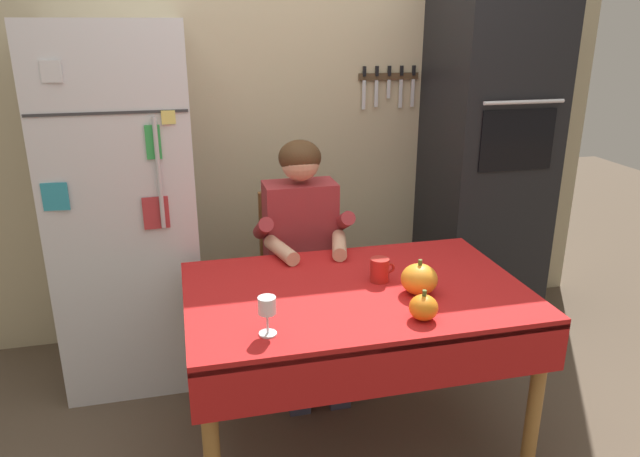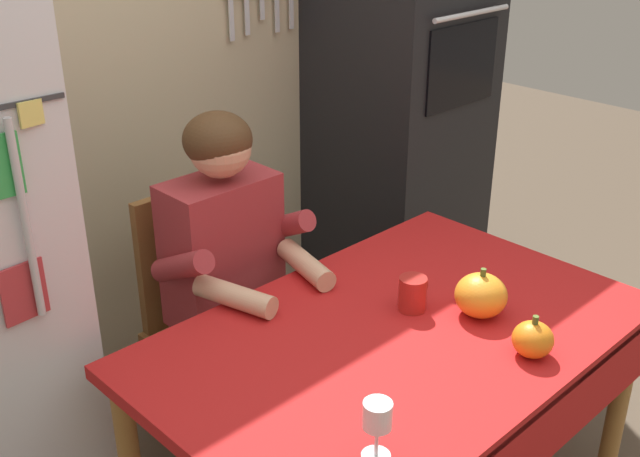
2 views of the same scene
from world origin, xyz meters
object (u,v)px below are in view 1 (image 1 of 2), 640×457
Objects in this scene: wall_oven at (486,156)px; refrigerator at (126,207)px; seated_person at (303,243)px; wine_glass at (267,308)px; pumpkin_large at (419,279)px; dining_table at (357,309)px; pumpkin_medium at (424,307)px; chair_behind_person at (296,270)px; coffee_mug at (380,270)px.

refrigerator is at bearing -178.86° from wall_oven.
refrigerator reaches higher than seated_person.
wine_glass is 0.68m from pumpkin_large.
wall_oven reaches higher than refrigerator.
wine_glass is (0.54, -1.16, -0.06)m from refrigerator.
dining_table is 11.85× the size of pumpkin_medium.
seated_person is 10.54× the size of pumpkin_medium.
refrigerator is at bearing 137.09° from dining_table.
wall_oven reaches higher than chair_behind_person.
coffee_mug reaches higher than dining_table.
pumpkin_large is at bearing -69.24° from chair_behind_person.
pumpkin_medium is (0.16, -0.30, 0.13)m from dining_table.
wine_glass is at bearing -106.48° from chair_behind_person.
dining_table is 0.81m from chair_behind_person.
dining_table is at bearing -150.07° from coffee_mug.
coffee_mug is at bearing 32.62° from wine_glass.
chair_behind_person is 0.81m from coffee_mug.
chair_behind_person is 1.16m from wine_glass.
chair_behind_person reaches higher than dining_table.
wall_oven reaches higher than coffee_mug.
wall_oven is 14.16× the size of pumpkin_large.
refrigerator reaches higher than coffee_mug.
wall_oven reaches higher than dining_table.
pumpkin_medium reaches higher than coffee_mug.
pumpkin_large is 1.26× the size of pumpkin_medium.
refrigerator is 1.53m from pumpkin_large.
dining_table is at bearing -138.69° from wall_oven.
pumpkin_medium reaches higher than dining_table.
wall_oven is 1.45m from dining_table.
refrigerator is 0.86× the size of wall_oven.
dining_table is at bearing -82.87° from chair_behind_person.
refrigerator is 1.28m from wine_glass.
dining_table is 0.19m from coffee_mug.
dining_table is (0.95, -0.88, -0.24)m from refrigerator.
refrigerator is 1.63m from pumpkin_medium.
dining_table is 1.51× the size of chair_behind_person.
chair_behind_person is 1.15m from pumpkin_medium.
dining_table is 0.53m from wine_glass.
chair_behind_person reaches higher than coffee_mug.
dining_table is 12.93× the size of coffee_mug.
pumpkin_medium is (0.26, -1.09, 0.28)m from chair_behind_person.
refrigerator is 1.32m from dining_table.
coffee_mug is 0.64m from wine_glass.
seated_person is 0.94m from pumpkin_medium.
wine_glass is (-0.53, -0.34, 0.05)m from coffee_mug.
coffee_mug is at bearing -67.84° from seated_person.
refrigerator is 0.91m from seated_person.
refrigerator reaches higher than wine_glass.
pumpkin_medium is (-0.89, -1.22, -0.26)m from wall_oven.
pumpkin_large is at bearing 16.26° from wine_glass.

